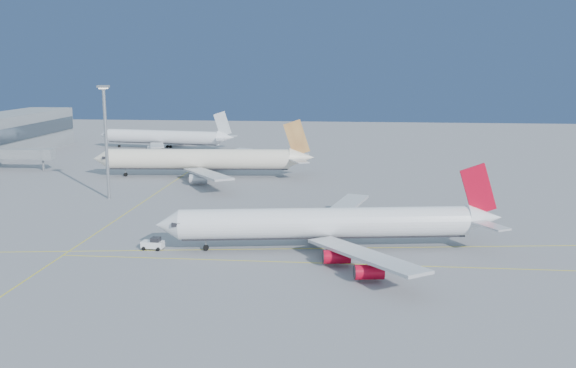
{
  "coord_description": "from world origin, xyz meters",
  "views": [
    {
      "loc": [
        10.41,
        -118.45,
        33.55
      ],
      "look_at": [
        -3.42,
        20.44,
        7.0
      ],
      "focal_mm": 40.0,
      "sensor_mm": 36.0,
      "label": 1
    }
  ],
  "objects_px": {
    "airliner_virgin": "(332,223)",
    "light_mast": "(106,133)",
    "airliner_third": "(166,137)",
    "airliner_etihad": "(204,159)",
    "pushback_tug": "(153,244)"
  },
  "relations": [
    {
      "from": "airliner_virgin",
      "to": "pushback_tug",
      "type": "height_order",
      "value": "airliner_virgin"
    },
    {
      "from": "airliner_virgin",
      "to": "airliner_third",
      "type": "height_order",
      "value": "airliner_virgin"
    },
    {
      "from": "airliner_third",
      "to": "light_mast",
      "type": "height_order",
      "value": "light_mast"
    },
    {
      "from": "airliner_etihad",
      "to": "light_mast",
      "type": "xyz_separation_m",
      "value": [
        -16.65,
        -32.79,
        11.33
      ]
    },
    {
      "from": "pushback_tug",
      "to": "airliner_etihad",
      "type": "bearing_deg",
      "value": 99.11
    },
    {
      "from": "airliner_virgin",
      "to": "light_mast",
      "type": "xyz_separation_m",
      "value": [
        -56.9,
        38.35,
        11.85
      ]
    },
    {
      "from": "pushback_tug",
      "to": "airliner_virgin",
      "type": "bearing_deg",
      "value": 9.55
    },
    {
      "from": "airliner_etihad",
      "to": "light_mast",
      "type": "bearing_deg",
      "value": -121.14
    },
    {
      "from": "airliner_third",
      "to": "light_mast",
      "type": "relative_size",
      "value": 2.03
    },
    {
      "from": "airliner_virgin",
      "to": "airliner_etihad",
      "type": "relative_size",
      "value": 0.96
    },
    {
      "from": "airliner_etihad",
      "to": "airliner_third",
      "type": "height_order",
      "value": "airliner_etihad"
    },
    {
      "from": "airliner_third",
      "to": "light_mast",
      "type": "xyz_separation_m",
      "value": [
        12.49,
        -92.62,
        11.93
      ]
    },
    {
      "from": "light_mast",
      "to": "airliner_third",
      "type": "bearing_deg",
      "value": 97.68
    },
    {
      "from": "airliner_third",
      "to": "pushback_tug",
      "type": "bearing_deg",
      "value": -66.37
    },
    {
      "from": "light_mast",
      "to": "pushback_tug",
      "type": "bearing_deg",
      "value": -59.73
    }
  ]
}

